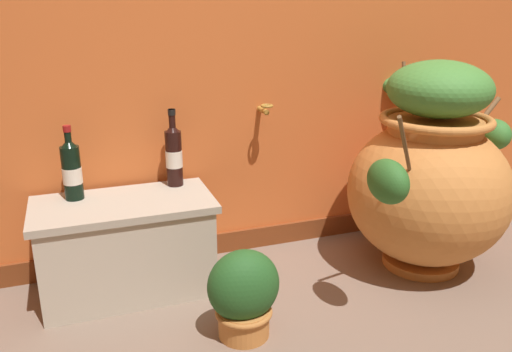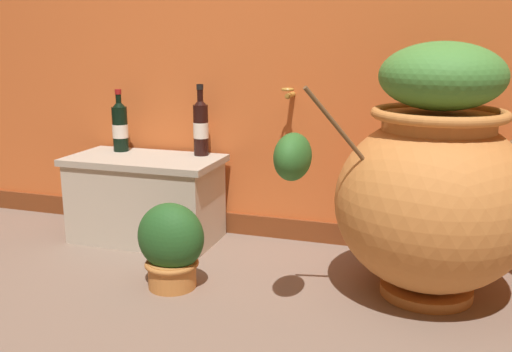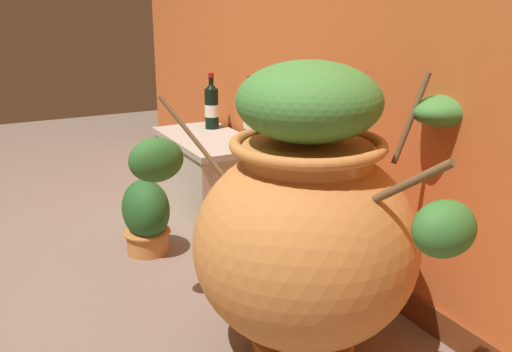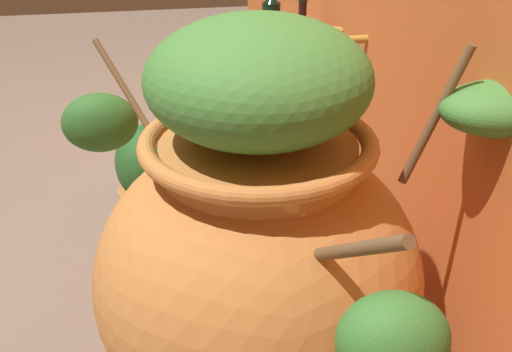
% 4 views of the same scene
% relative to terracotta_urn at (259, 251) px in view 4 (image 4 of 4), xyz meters
% --- Properties ---
extents(ground_plane, '(7.00, 7.00, 0.00)m').
position_rel_terracotta_urn_xyz_m(ground_plane, '(-0.61, -0.67, -0.43)').
color(ground_plane, '#7A6656').
extents(terracotta_urn, '(1.02, 1.00, 0.93)m').
position_rel_terracotta_urn_xyz_m(terracotta_urn, '(0.00, 0.00, 0.00)').
color(terracotta_urn, '#CC7F3D').
rests_on(terracotta_urn, ground_plane).
extents(stone_ledge, '(0.71, 0.38, 0.40)m').
position_rel_terracotta_urn_xyz_m(stone_ledge, '(-1.30, 0.22, -0.21)').
color(stone_ledge, beige).
rests_on(stone_ledge, ground_plane).
extents(wine_bottle_left, '(0.07, 0.07, 0.33)m').
position_rel_terracotta_urn_xyz_m(wine_bottle_left, '(-1.06, 0.34, 0.12)').
color(wine_bottle_left, black).
rests_on(wine_bottle_left, stone_ledge).
extents(wine_bottle_middle, '(0.08, 0.08, 0.30)m').
position_rel_terracotta_urn_xyz_m(wine_bottle_middle, '(-1.48, 0.31, 0.10)').
color(wine_bottle_middle, black).
rests_on(wine_bottle_middle, stone_ledge).
extents(potted_shrub, '(0.26, 0.21, 0.34)m').
position_rel_terracotta_urn_xyz_m(potted_shrub, '(-0.94, -0.24, -0.26)').
color(potted_shrub, '#CC7F3D').
rests_on(potted_shrub, ground_plane).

